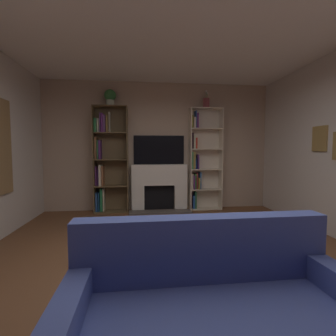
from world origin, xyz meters
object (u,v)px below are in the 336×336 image
object	(u,v)px
fireplace	(159,186)
bookshelf_right	(201,160)
coffee_table	(190,263)
potted_plant	(110,97)
tv	(159,150)
vase_with_flowers	(206,103)
couch	(217,334)
bookshelf_left	(107,160)

from	to	relation	value
fireplace	bookshelf_right	xyz separation A→B (m)	(0.94, 0.01, 0.57)
coffee_table	potted_plant	bearing A→B (deg)	107.09
tv	potted_plant	size ratio (longest dim) A/B	3.22
potted_plant	vase_with_flowers	size ratio (longest dim) A/B	0.90
tv	couch	bearing A→B (deg)	-90.03
bookshelf_right	coffee_table	size ratio (longest dim) A/B	2.50
fireplace	coffee_table	world-z (taller)	fireplace
tv	vase_with_flowers	size ratio (longest dim) A/B	2.89
vase_with_flowers	fireplace	bearing A→B (deg)	178.00
vase_with_flowers	coffee_table	bearing A→B (deg)	-107.14
tv	vase_with_flowers	world-z (taller)	vase_with_flowers
potted_plant	vase_with_flowers	bearing A→B (deg)	-0.01
bookshelf_right	potted_plant	distance (m)	2.39
bookshelf_left	bookshelf_right	size ratio (longest dim) A/B	1.00
fireplace	coffee_table	distance (m)	3.40
couch	potted_plant	bearing A→B (deg)	104.07
bookshelf_right	tv	bearing A→B (deg)	175.79
bookshelf_right	vase_with_flowers	distance (m)	1.27
bookshelf_right	couch	world-z (taller)	bookshelf_right
vase_with_flowers	coffee_table	distance (m)	4.05
tv	bookshelf_right	size ratio (longest dim) A/B	0.50
bookshelf_right	couch	xyz separation A→B (m)	(-0.95, -4.17, -0.81)
tv	fireplace	bearing A→B (deg)	-90.00
potted_plant	couch	world-z (taller)	potted_plant
tv	couch	xyz separation A→B (m)	(-0.00, -4.24, -1.05)
bookshelf_right	vase_with_flowers	size ratio (longest dim) A/B	5.83
fireplace	potted_plant	world-z (taller)	potted_plant
fireplace	bookshelf_right	size ratio (longest dim) A/B	0.58
fireplace	vase_with_flowers	xyz separation A→B (m)	(1.03, -0.04, 1.83)
bookshelf_left	tv	bearing A→B (deg)	4.45
bookshelf_left	coffee_table	distance (m)	3.66
couch	coffee_table	world-z (taller)	couch
tv	coffee_table	distance (m)	3.61
tv	couch	world-z (taller)	tv
bookshelf_left	potted_plant	distance (m)	1.32
potted_plant	coffee_table	distance (m)	4.09
bookshelf_right	potted_plant	world-z (taller)	potted_plant
coffee_table	couch	bearing A→B (deg)	-90.04
vase_with_flowers	couch	xyz separation A→B (m)	(-1.04, -4.12, -2.08)
potted_plant	vase_with_flowers	xyz separation A→B (m)	(2.07, -0.00, -0.08)
fireplace	couch	size ratio (longest dim) A/B	0.75
tv	bookshelf_right	world-z (taller)	bookshelf_right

